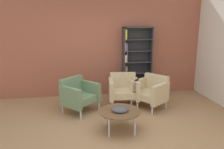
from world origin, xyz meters
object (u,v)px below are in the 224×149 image
at_px(armchair_by_bookshelf, 151,91).
at_px(decorative_bowl, 120,109).
at_px(armchair_spare_guest, 123,89).
at_px(armchair_near_window, 79,94).
at_px(coffee_table_low, 120,112).
at_px(bookshelf_tall, 135,61).

bearing_deg(armchair_by_bookshelf, decorative_bowl, -79.36).
bearing_deg(armchair_spare_guest, decorative_bowl, -98.69).
xyz_separation_m(armchair_spare_guest, armchair_by_bookshelf, (0.61, -0.27, 0.00)).
bearing_deg(armchair_by_bookshelf, armchair_near_window, -127.68).
bearing_deg(armchair_spare_guest, coffee_table_low, -98.69).
xyz_separation_m(coffee_table_low, decorative_bowl, (0.00, 0.00, 0.06)).
relative_size(armchair_near_window, armchair_spare_guest, 1.22).
bearing_deg(coffee_table_low, decorative_bowl, 0.00).
bearing_deg(bookshelf_tall, armchair_spare_guest, -122.36).
distance_m(decorative_bowl, armchair_spare_guest, 1.35).
height_order(armchair_near_window, armchair_spare_guest, same).
distance_m(bookshelf_tall, coffee_table_low, 2.31).
bearing_deg(armchair_near_window, armchair_by_bookshelf, -44.91).
bearing_deg(armchair_near_window, armchair_spare_guest, -31.46).
height_order(coffee_table_low, armchair_spare_guest, armchair_spare_guest).
bearing_deg(decorative_bowl, coffee_table_low, 180.00).
height_order(armchair_near_window, armchair_by_bookshelf, same).
relative_size(coffee_table_low, armchair_near_window, 0.84).
height_order(decorative_bowl, armchair_by_bookshelf, armchair_by_bookshelf).
bearing_deg(armchair_by_bookshelf, armchair_spare_guest, -150.77).
xyz_separation_m(bookshelf_tall, armchair_spare_guest, (-0.49, -0.77, -0.54)).
relative_size(bookshelf_tall, armchair_near_window, 2.00).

